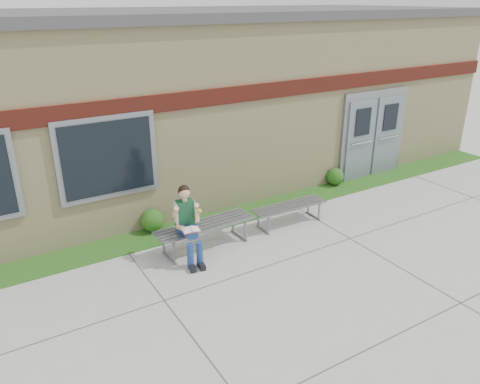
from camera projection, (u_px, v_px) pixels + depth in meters
ground at (329, 263)px, 8.51m from camera, size 80.00×80.00×0.00m
grass_strip at (252, 211)px, 10.55m from camera, size 16.00×0.80×0.02m
school_building at (184, 94)px, 12.42m from camera, size 16.20×6.22×4.20m
bench_left at (205, 229)px, 8.90m from camera, size 1.97×0.64×0.51m
bench_right at (289, 209)px, 9.88m from camera, size 1.66×0.48×0.43m
girl at (188, 222)px, 8.39m from camera, size 0.49×0.84×1.41m
shrub_mid at (152, 220)px, 9.57m from camera, size 0.47×0.47×0.47m
shrub_east at (335, 176)px, 11.94m from camera, size 0.44×0.44×0.44m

